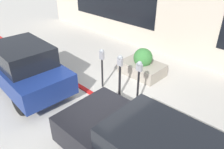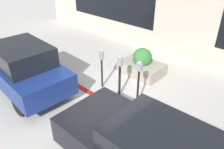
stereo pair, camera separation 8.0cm
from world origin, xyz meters
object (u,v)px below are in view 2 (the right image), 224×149
Objects in this scene: parking_meter_middle at (102,62)px; parking_meter_nearest at (139,75)px; parking_meter_second at (120,70)px; parked_car_middle at (23,67)px; planter_box at (142,65)px.

parking_meter_nearest is at bearing -179.33° from parking_meter_middle.
parking_meter_second is 3.27m from parked_car_middle.
parking_meter_nearest is 0.38× the size of parked_car_middle.
parking_meter_nearest is 2.17m from planter_box.
parked_car_middle reaches higher than parking_meter_second.
parking_meter_middle is 1.88m from planter_box.
parking_meter_middle is at bearing 1.28° from parking_meter_second.
parked_car_middle reaches higher than planter_box.
parking_meter_second is 0.81m from parking_meter_middle.
parked_car_middle is (2.25, 3.65, 0.47)m from planter_box.
parking_meter_second is at bearing 102.59° from planter_box.
parking_meter_nearest is 3.90m from parked_car_middle.
parking_meter_nearest is at bearing -147.98° from parked_car_middle.
parking_meter_middle reaches higher than planter_box.
parking_meter_nearest reaches higher than planter_box.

